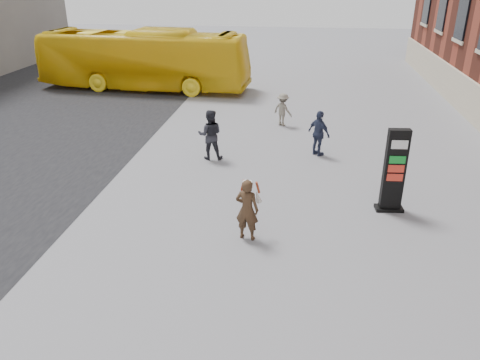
# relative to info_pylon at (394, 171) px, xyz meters

# --- Properties ---
(ground) EXTENTS (100.00, 100.00, 0.00)m
(ground) POSITION_rel_info_pylon_xyz_m (-4.17, -2.06, -1.28)
(ground) COLOR #9E9EA3
(info_pylon) EXTENTS (0.85, 0.47, 2.56)m
(info_pylon) POSITION_rel_info_pylon_xyz_m (0.00, 0.00, 0.00)
(info_pylon) COLOR black
(info_pylon) RESTS_ON ground
(woman) EXTENTS (0.75, 0.70, 1.75)m
(woman) POSITION_rel_info_pylon_xyz_m (-4.08, -2.18, -0.39)
(woman) COLOR #3D281A
(woman) RESTS_ON ground
(bus) EXTENTS (12.72, 3.82, 3.49)m
(bus) POSITION_rel_info_pylon_xyz_m (-12.23, 14.15, 0.47)
(bus) COLOR yellow
(bus) RESTS_ON road
(pedestrian_a) EXTENTS (1.02, 0.84, 1.92)m
(pedestrian_a) POSITION_rel_info_pylon_xyz_m (-6.16, 3.43, -0.32)
(pedestrian_a) COLOR #26262D
(pedestrian_a) RESTS_ON ground
(pedestrian_b) EXTENTS (1.12, 1.02, 1.51)m
(pedestrian_b) POSITION_rel_info_pylon_xyz_m (-3.63, 7.97, -0.53)
(pedestrian_b) COLOR slate
(pedestrian_b) RESTS_ON ground
(pedestrian_c) EXTENTS (1.05, 1.04, 1.78)m
(pedestrian_c) POSITION_rel_info_pylon_xyz_m (-2.07, 4.34, -0.39)
(pedestrian_c) COLOR #2C334D
(pedestrian_c) RESTS_ON ground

